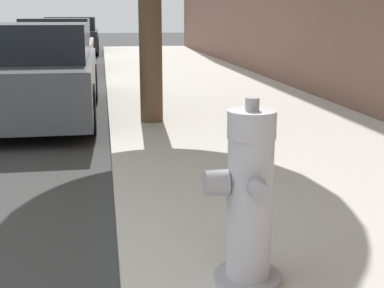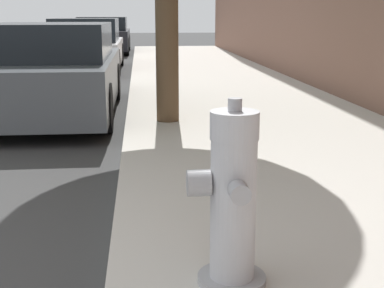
{
  "view_description": "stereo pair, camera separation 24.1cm",
  "coord_description": "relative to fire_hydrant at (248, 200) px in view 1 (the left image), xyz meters",
  "views": [
    {
      "loc": [
        1.83,
        -2.1,
        1.41
      ],
      "look_at": [
        2.41,
        1.41,
        0.54
      ],
      "focal_mm": 50.0,
      "sensor_mm": 36.0,
      "label": 1
    },
    {
      "loc": [
        2.07,
        -2.13,
        1.41
      ],
      "look_at": [
        2.41,
        1.41,
        0.54
      ],
      "focal_mm": 50.0,
      "sensor_mm": 36.0,
      "label": 2
    }
  ],
  "objects": [
    {
      "name": "parked_car_far",
      "position": [
        -1.72,
        17.99,
        0.09
      ],
      "size": [
        1.87,
        4.34,
        1.3
      ],
      "color": "black",
      "rests_on": "ground_plane"
    },
    {
      "name": "parked_car_mid",
      "position": [
        -1.74,
        11.59,
        0.08
      ],
      "size": [
        1.73,
        4.15,
        1.3
      ],
      "color": "silver",
      "rests_on": "ground_plane"
    },
    {
      "name": "fire_hydrant",
      "position": [
        0.0,
        0.0,
        0.0
      ],
      "size": [
        0.38,
        0.4,
        0.91
      ],
      "color": "#97979C",
      "rests_on": "sidewalk_slab"
    },
    {
      "name": "parked_car_near",
      "position": [
        -1.65,
        5.34,
        0.08
      ],
      "size": [
        1.78,
        4.19,
        1.29
      ],
      "color": "#4C5156",
      "rests_on": "ground_plane"
    }
  ]
}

